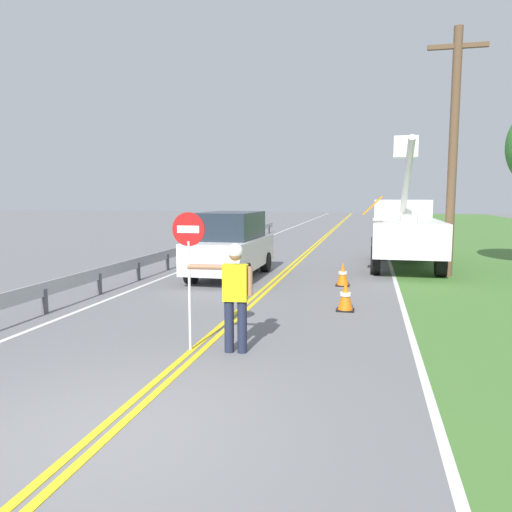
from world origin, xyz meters
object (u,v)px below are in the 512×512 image
stop_sign_paddle (189,250)px  traffic_cone_mid (343,274)px  utility_pole_near (453,149)px  traffic_cone_lead (345,296)px  utility_bucket_truck (404,228)px  flagger_worker (235,291)px  oncoming_suv_nearest (231,245)px

stop_sign_paddle → traffic_cone_mid: size_ratio=3.33×
traffic_cone_mid → utility_pole_near: bearing=38.2°
traffic_cone_lead → traffic_cone_mid: (-0.23, 3.22, 0.00)m
utility_bucket_truck → utility_pole_near: bearing=-62.6°
flagger_worker → stop_sign_paddle: (-0.77, -0.07, 0.66)m
oncoming_suv_nearest → traffic_cone_lead: oncoming_suv_nearest is taller
utility_bucket_truck → oncoming_suv_nearest: bearing=-142.9°
oncoming_suv_nearest → utility_bucket_truck: bearing=37.1°
flagger_worker → stop_sign_paddle: 1.02m
utility_pole_near → traffic_cone_mid: bearing=-141.8°
flagger_worker → traffic_cone_mid: 6.90m
stop_sign_paddle → traffic_cone_mid: stop_sign_paddle is taller
utility_bucket_truck → oncoming_suv_nearest: size_ratio=1.47×
flagger_worker → oncoming_suv_nearest: oncoming_suv_nearest is taller
stop_sign_paddle → oncoming_suv_nearest: (-1.42, 7.54, -0.65)m
utility_bucket_truck → traffic_cone_mid: (-1.99, -4.98, -1.06)m
stop_sign_paddle → traffic_cone_lead: size_ratio=3.33×
flagger_worker → utility_bucket_truck: bearing=73.8°
traffic_cone_mid → oncoming_suv_nearest: bearing=168.1°
oncoming_suv_nearest → utility_pole_near: size_ratio=0.59×
oncoming_suv_nearest → traffic_cone_mid: (3.60, -0.75, -0.72)m
utility_bucket_truck → traffic_cone_mid: bearing=-111.8°
traffic_cone_mid → traffic_cone_lead: bearing=-85.9°
stop_sign_paddle → utility_pole_near: 11.06m
oncoming_suv_nearest → stop_sign_paddle: bearing=-79.4°
oncoming_suv_nearest → utility_pole_near: (6.85, 1.80, 3.03)m
flagger_worker → traffic_cone_lead: 3.93m
utility_pole_near → stop_sign_paddle: bearing=-120.2°
stop_sign_paddle → utility_pole_near: size_ratio=0.30×
flagger_worker → oncoming_suv_nearest: (-2.18, 7.47, 0.01)m
flagger_worker → utility_pole_near: utility_pole_near is taller
stop_sign_paddle → traffic_cone_lead: 4.52m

